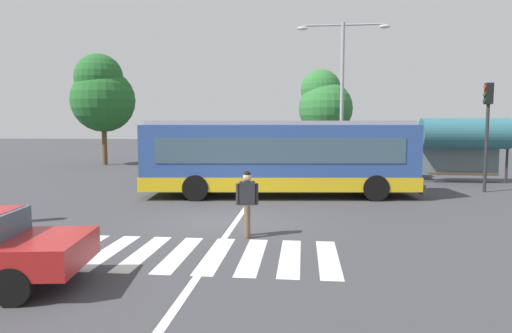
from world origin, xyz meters
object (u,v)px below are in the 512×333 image
at_px(parked_car_champagne, 221,160).
at_px(parked_car_blue, 401,162).
at_px(background_tree_right, 324,103).
at_px(parked_car_silver, 264,161).
at_px(parked_car_red, 174,161).
at_px(background_tree_left, 102,94).
at_px(parked_car_white, 307,161).
at_px(bus_stop_shelter, 464,135).
at_px(city_transit_bus, 279,157).
at_px(parked_car_teal, 357,162).
at_px(twin_arm_street_lamp, 342,82).
at_px(traffic_light_far_corner, 487,119).
at_px(pedestrian_crossing_street, 247,200).

height_order(parked_car_champagne, parked_car_blue, same).
xyz_separation_m(parked_car_champagne, background_tree_right, (6.46, 5.70, 3.72)).
bearing_deg(parked_car_silver, parked_car_blue, -0.19).
relative_size(parked_car_red, background_tree_left, 0.58).
bearing_deg(parked_car_red, parked_car_white, 3.11).
bearing_deg(parked_car_blue, bus_stop_shelter, -52.42).
relative_size(city_transit_bus, parked_car_champagne, 2.43).
xyz_separation_m(parked_car_teal, twin_arm_street_lamp, (-1.02, -1.33, 4.49)).
relative_size(parked_car_red, parked_car_champagne, 1.02).
bearing_deg(parked_car_silver, parked_car_red, -177.10).
height_order(city_transit_bus, background_tree_right, background_tree_right).
distance_m(parked_car_red, bus_stop_shelter, 16.15).
bearing_deg(parked_car_champagne, city_transit_bus, -64.87).
relative_size(parked_car_silver, parked_car_blue, 0.99).
distance_m(parked_car_blue, bus_stop_shelter, 4.25).
relative_size(parked_car_white, background_tree_left, 0.58).
xyz_separation_m(parked_car_teal, bus_stop_shelter, (4.94, -2.84, 1.65)).
height_order(parked_car_champagne, background_tree_right, background_tree_right).
distance_m(parked_car_champagne, traffic_light_far_corner, 14.59).
relative_size(city_transit_bus, background_tree_right, 1.63).
bearing_deg(pedestrian_crossing_street, parked_car_teal, 73.15).
bearing_deg(parked_car_teal, twin_arm_street_lamp, -127.46).
bearing_deg(background_tree_right, city_transit_bus, -99.73).
distance_m(parked_car_red, parked_car_silver, 5.45).
distance_m(parked_car_champagne, background_tree_left, 11.48).
bearing_deg(parked_car_white, pedestrian_crossing_street, -96.24).
bearing_deg(traffic_light_far_corner, parked_car_blue, 109.03).
bearing_deg(parked_car_white, background_tree_left, 162.78).
xyz_separation_m(parked_car_champagne, twin_arm_street_lamp, (7.07, -1.77, 4.49)).
bearing_deg(background_tree_right, parked_car_champagne, -138.58).
xyz_separation_m(parked_car_white, background_tree_left, (-14.80, 4.59, 4.40)).
bearing_deg(traffic_light_far_corner, parked_car_teal, 127.91).
distance_m(background_tree_left, background_tree_right, 16.06).
height_order(parked_car_champagne, background_tree_left, background_tree_left).
distance_m(pedestrian_crossing_street, background_tree_left, 24.24).
xyz_separation_m(parked_car_silver, parked_car_white, (2.59, 0.16, 0.00)).
xyz_separation_m(pedestrian_crossing_street, background_tree_right, (2.90, 21.06, 3.52)).
bearing_deg(city_transit_bus, parked_car_teal, 63.40).
distance_m(parked_car_teal, parked_car_blue, 2.56).
distance_m(city_transit_bus, parked_car_red, 10.64).
distance_m(parked_car_teal, bus_stop_shelter, 5.94).
relative_size(traffic_light_far_corner, bus_stop_shelter, 1.09).
bearing_deg(twin_arm_street_lamp, pedestrian_crossing_street, -104.45).
height_order(parked_car_champagne, bus_stop_shelter, bus_stop_shelter).
height_order(parked_car_red, twin_arm_street_lamp, twin_arm_street_lamp).
height_order(traffic_light_far_corner, background_tree_left, background_tree_left).
relative_size(pedestrian_crossing_street, parked_car_white, 0.37).
distance_m(pedestrian_crossing_street, background_tree_right, 21.54).
distance_m(parked_car_blue, traffic_light_far_corner, 7.13).
relative_size(pedestrian_crossing_street, parked_car_champagne, 0.37).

